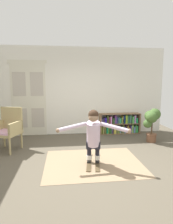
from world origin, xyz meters
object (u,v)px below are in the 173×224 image
Objects in this scene: bookshelf at (119,124)px; skis_pair at (93,161)px; wicker_chair at (8,128)px; person_skier at (93,133)px; potted_plant at (151,120)px.

skis_pair is at bearing -119.15° from bookshelf.
wicker_chair reaches higher than skis_pair.
bookshelf is at bearing 61.95° from person_skier.
potted_plant is 2.37m from skis_pair.
skis_pair is (-1.28, -2.29, -0.30)m from bookshelf.
person_skier is at bearing -99.19° from skis_pair.
bookshelf is 1.40× the size of potted_plant.
bookshelf is at bearing 20.16° from wicker_chair.
person_skier reaches higher than skis_pair.
wicker_chair is 1.13× the size of skis_pair.
potted_plant is at bearing 2.61° from wicker_chair.
skis_pair is (-1.91, -1.24, -0.65)m from potted_plant.
wicker_chair is (-3.34, -1.23, 0.26)m from bookshelf.
skis_pair is 0.66× the size of person_skier.
bookshelf is 1.27m from potted_plant.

